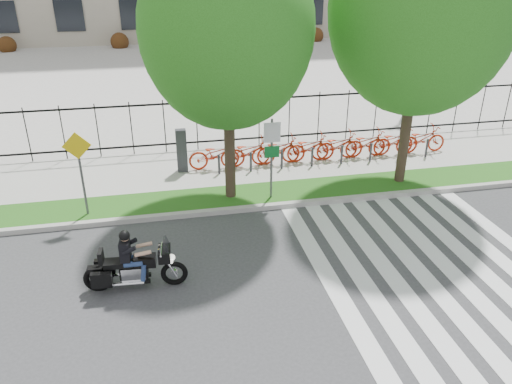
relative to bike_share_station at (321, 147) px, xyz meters
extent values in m
plane|color=#373739|center=(-4.27, -7.20, -0.67)|extent=(120.00, 120.00, 0.00)
cube|color=#A8A59E|center=(-4.27, -3.10, -0.59)|extent=(60.00, 0.20, 0.15)
cube|color=#1D5816|center=(-4.27, -2.25, -0.59)|extent=(60.00, 1.50, 0.15)
cube|color=#A29F98|center=(-4.27, 0.25, -0.59)|extent=(60.00, 3.50, 0.15)
cube|color=#A29F98|center=(-4.27, 17.80, -0.62)|extent=(80.00, 34.00, 0.10)
cylinder|color=black|center=(5.73, 4.80, 1.33)|extent=(0.14, 0.14, 4.00)
cylinder|color=black|center=(5.73, 4.80, 3.23)|extent=(0.06, 0.70, 0.70)
sphere|color=white|center=(5.38, 4.80, 3.33)|extent=(0.36, 0.36, 0.36)
sphere|color=white|center=(6.08, 4.80, 3.33)|extent=(0.36, 0.36, 0.36)
cylinder|color=#31261B|center=(-3.68, -2.25, 1.25)|extent=(0.32, 0.32, 3.54)
ellipsoid|color=#236216|center=(-3.68, -2.25, 4.46)|extent=(4.77, 4.77, 5.49)
cylinder|color=#31261B|center=(1.99, -2.25, 1.37)|extent=(0.32, 0.32, 3.78)
ellipsoid|color=#236216|center=(1.99, -2.25, 4.89)|extent=(5.40, 5.40, 6.21)
cube|color=#2D2D33|center=(-4.99, 0.00, 0.23)|extent=(0.35, 0.25, 1.50)
imported|color=#AF250C|center=(-3.79, 0.00, 0.00)|extent=(1.96, 0.68, 1.03)
cylinder|color=#2D2D33|center=(-3.79, -0.50, -0.17)|extent=(0.08, 0.08, 0.70)
imported|color=#AF250C|center=(-2.69, 0.00, 0.00)|extent=(1.96, 0.68, 1.03)
cylinder|color=#2D2D33|center=(-2.69, -0.50, -0.17)|extent=(0.08, 0.08, 0.70)
imported|color=#AF250C|center=(-1.59, 0.00, 0.00)|extent=(1.96, 0.68, 1.03)
cylinder|color=#2D2D33|center=(-1.59, -0.50, -0.17)|extent=(0.08, 0.08, 0.70)
imported|color=#AF250C|center=(-0.49, 0.00, 0.00)|extent=(1.96, 0.68, 1.03)
cylinder|color=#2D2D33|center=(-0.49, -0.50, -0.17)|extent=(0.08, 0.08, 0.70)
imported|color=#AF250C|center=(0.61, 0.00, 0.00)|extent=(1.96, 0.68, 1.03)
cylinder|color=#2D2D33|center=(0.61, -0.50, -0.17)|extent=(0.08, 0.08, 0.70)
imported|color=#AF250C|center=(1.71, 0.00, 0.00)|extent=(1.96, 0.68, 1.03)
cylinder|color=#2D2D33|center=(1.71, -0.50, -0.17)|extent=(0.08, 0.08, 0.70)
imported|color=#AF250C|center=(2.81, 0.00, 0.00)|extent=(1.96, 0.68, 1.03)
cylinder|color=#2D2D33|center=(2.81, -0.50, -0.17)|extent=(0.08, 0.08, 0.70)
imported|color=#AF250C|center=(3.91, 0.00, 0.00)|extent=(1.96, 0.68, 1.03)
cylinder|color=#2D2D33|center=(3.91, -0.50, -0.17)|extent=(0.08, 0.08, 0.70)
cylinder|color=#59595B|center=(-2.47, -2.60, 0.73)|extent=(0.07, 0.07, 2.50)
cube|color=white|center=(-2.47, -2.64, 1.58)|extent=(0.50, 0.03, 0.60)
cube|color=#0C6626|center=(-2.47, -2.64, 0.98)|extent=(0.45, 0.03, 0.35)
cylinder|color=#59595B|center=(-7.92, -2.60, 0.68)|extent=(0.07, 0.07, 2.40)
cube|color=yellow|center=(-7.92, -2.64, 1.58)|extent=(0.78, 0.03, 0.78)
torus|color=black|center=(-5.65, -6.36, -0.36)|extent=(0.63, 0.17, 0.62)
torus|color=black|center=(-7.36, -6.22, -0.36)|extent=(0.67, 0.19, 0.66)
cube|color=black|center=(-5.83, -6.34, 0.19)|extent=(0.31, 0.51, 0.27)
cube|color=#26262B|center=(-5.77, -6.35, 0.39)|extent=(0.17, 0.46, 0.27)
cube|color=silver|center=(-6.55, -6.28, -0.26)|extent=(0.56, 0.35, 0.36)
cube|color=black|center=(-6.28, -6.31, 0.03)|extent=(0.52, 0.34, 0.23)
cube|color=black|center=(-6.86, -6.26, 0.02)|extent=(0.65, 0.37, 0.13)
cube|color=black|center=(-7.22, -6.23, 0.21)|extent=(0.11, 0.31, 0.31)
cube|color=black|center=(-7.24, -6.50, -0.22)|extent=(0.46, 0.18, 0.36)
cube|color=black|center=(-7.20, -5.96, -0.22)|extent=(0.46, 0.18, 0.36)
cube|color=black|center=(-6.68, -6.27, 0.34)|extent=(0.24, 0.38, 0.47)
sphere|color=tan|center=(-6.66, -6.28, 0.68)|extent=(0.21, 0.21, 0.21)
sphere|color=black|center=(-6.66, -6.28, 0.72)|extent=(0.24, 0.24, 0.24)
camera|label=1|loc=(-5.75, -16.08, 6.29)|focal=35.00mm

